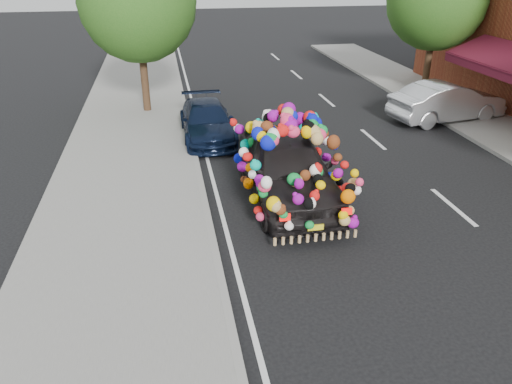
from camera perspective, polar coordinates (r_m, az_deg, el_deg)
The scene contains 9 objects.
ground at distance 11.66m, azimuth 6.29°, elevation -3.18°, with size 100.00×100.00×0.00m, color black.
sidewalk at distance 11.27m, azimuth -15.24°, elevation -4.75°, with size 4.00×60.00×0.12m, color gray.
kerb at distance 11.23m, azimuth -5.30°, elevation -3.95°, with size 0.15×60.00×0.13m, color gray.
lane_markings at distance 13.09m, azimuth 21.59°, elevation -1.56°, with size 6.00×50.00×0.01m, color silver, non-canonical shape.
tree_near_sidewalk at distance 19.33m, azimuth -13.42°, elevation 20.32°, with size 4.20×4.20×6.13m.
tree_far_b at distance 22.73m, azimuth 19.98°, elevation 19.91°, with size 4.00×4.00×5.90m.
plush_art_car at distance 12.19m, azimuth 3.59°, elevation 4.36°, with size 2.34×5.03×2.29m.
navy_sedan at distance 16.71m, azimuth -5.63°, elevation 8.06°, with size 1.64×4.03×1.17m, color black.
silver_hatchback at distance 19.72m, azimuth 21.00°, elevation 9.59°, with size 1.49×4.28×1.41m, color silver.
Camera 1 is at (-3.12, -9.75, 5.58)m, focal length 35.00 mm.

